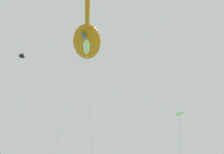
% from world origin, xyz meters
% --- Properties ---
extents(big_show_kite, '(7.98, 10.81, 17.24)m').
position_xyz_m(big_show_kite, '(0.84, 12.39, 16.58)').
color(big_show_kite, orange).
rests_on(big_show_kite, ground).
extents(small_kite_tiny_distant, '(1.53, 1.87, 16.14)m').
position_xyz_m(small_kite_tiny_distant, '(-0.31, 11.45, 14.51)').
color(small_kite_tiny_distant, blue).
rests_on(small_kite_tiny_distant, ground).
extents(small_kite_streamer_purple, '(1.21, 4.54, 24.78)m').
position_xyz_m(small_kite_streamer_purple, '(-2.07, 29.99, 24.16)').
color(small_kite_streamer_purple, black).
rests_on(small_kite_streamer_purple, ground).
extents(small_kite_diamond_red, '(1.58, 3.10, 7.95)m').
position_xyz_m(small_kite_diamond_red, '(6.70, 6.38, 7.73)').
color(small_kite_diamond_red, white).
rests_on(small_kite_diamond_red, ground).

